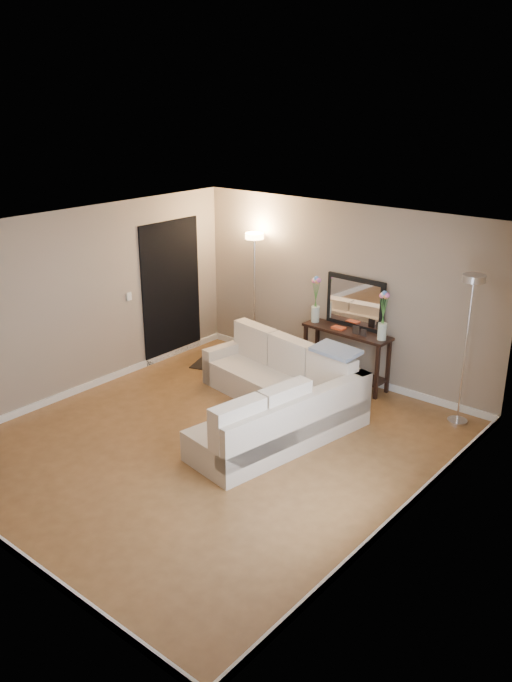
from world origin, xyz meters
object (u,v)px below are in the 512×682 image
Objects in this scene: console_table at (341,352)px; floor_lamp_lit at (254,271)px; floor_lamp_unlit at (469,321)px; sectional_sofa at (277,396)px.

floor_lamp_lit reaches higher than console_table.
console_table is at bearing 176.74° from floor_lamp_unlit.
floor_lamp_lit is 1.02× the size of floor_lamp_unlit.
floor_lamp_unlit is (1.88, 1.41, 1.07)m from sectional_sofa.
sectional_sofa is 2.52m from floor_lamp_lit.
console_table is 0.69× the size of floor_lamp_unlit.
floor_lamp_lit is (-1.66, 0.03, 0.95)m from console_table.
floor_lamp_unlit is at bearing 36.85° from sectional_sofa.
sectional_sofa is 1.52m from console_table.
sectional_sofa reaches higher than console_table.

